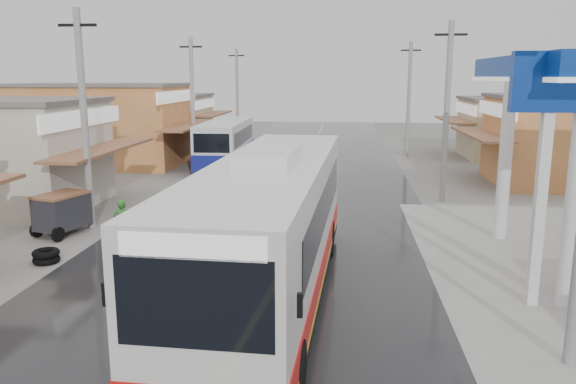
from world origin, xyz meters
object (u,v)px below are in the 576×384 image
at_px(tricycle_far, 88,177).
at_px(tyre_stack, 46,256).
at_px(tricycle_near, 61,211).
at_px(second_bus, 226,143).
at_px(cyclist, 125,238).
at_px(coach_bus, 271,230).

distance_m(tricycle_far, tyre_stack, 9.82).
bearing_deg(tricycle_near, second_bus, 96.38).
relative_size(second_bus, tricycle_far, 3.69).
xyz_separation_m(tricycle_near, tricycle_far, (-1.89, 6.27, 0.10)).
distance_m(second_bus, tricycle_far, 10.41).
bearing_deg(second_bus, tyre_stack, -96.80).
bearing_deg(tricycle_far, tyre_stack, -65.14).
xyz_separation_m(cyclist, tricycle_far, (-5.12, 8.49, 0.35)).
xyz_separation_m(cyclist, tricycle_near, (-3.23, 2.22, 0.24)).
distance_m(tricycle_near, tyre_stack, 3.30).
height_order(cyclist, tricycle_far, cyclist).
relative_size(tricycle_far, tyre_stack, 2.88).
relative_size(cyclist, tricycle_far, 0.80).
relative_size(tricycle_near, tyre_stack, 2.73).
height_order(second_bus, tyre_stack, second_bus).
bearing_deg(coach_bus, second_bus, 107.37).
relative_size(cyclist, tyre_stack, 2.30).
xyz_separation_m(second_bus, tyre_stack, (-1.74, -18.64, -1.34)).
bearing_deg(tricycle_near, tricycle_far, 123.21).
xyz_separation_m(coach_bus, second_bus, (-5.55, 20.95, -0.33)).
bearing_deg(tyre_stack, tricycle_near, 108.54).
xyz_separation_m(tricycle_far, tyre_stack, (2.92, -9.34, -0.76)).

